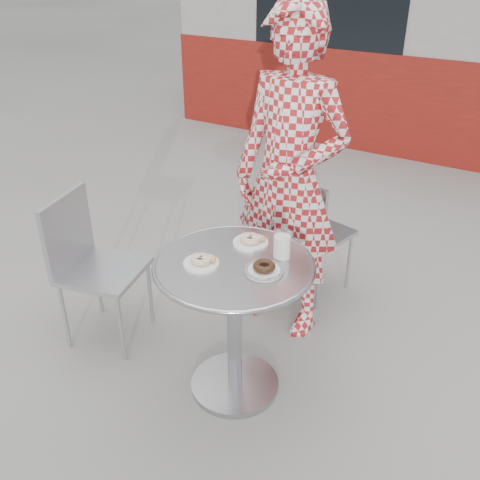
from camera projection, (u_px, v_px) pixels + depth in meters
The scene contains 9 objects.
ground at pixel (242, 383), 2.68m from camera, with size 60.00×60.00×0.00m, color gray.
bistro_table at pixel (234, 296), 2.39m from camera, with size 0.71×0.71×0.72m.
chair_far at pixel (312, 256), 3.29m from camera, with size 0.45×0.45×0.79m.
chair_left at pixel (106, 296), 2.90m from camera, with size 0.48×0.47×0.82m.
seated_person at pixel (290, 180), 2.73m from camera, with size 0.64×0.42×1.74m, color maroon.
plate_far at pixel (251, 240), 2.45m from camera, with size 0.16×0.16×0.04m.
plate_near at pixel (202, 261), 2.29m from camera, with size 0.16×0.16×0.04m.
plate_checker at pixel (264, 269), 2.24m from camera, with size 0.17×0.17×0.04m.
milk_cup at pixel (282, 246), 2.32m from camera, with size 0.08×0.08×0.13m.
Camera 1 is at (1.03, -1.70, 1.93)m, focal length 40.00 mm.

